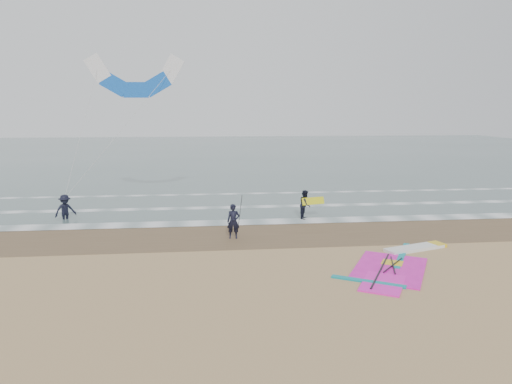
{
  "coord_description": "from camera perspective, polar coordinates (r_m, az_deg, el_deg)",
  "views": [
    {
      "loc": [
        -3.49,
        -14.91,
        5.79
      ],
      "look_at": [
        -1.4,
        5.0,
        2.2
      ],
      "focal_mm": 32.0,
      "sensor_mm": 36.0,
      "label": 1
    }
  ],
  "objects": [
    {
      "name": "held_pole",
      "position": [
        20.8,
        -2.03,
        -2.67
      ],
      "size": [
        0.17,
        0.86,
        1.82
      ],
      "color": "black",
      "rests_on": "ground"
    },
    {
      "name": "wet_sand_band",
      "position": [
        21.98,
        3.36,
        -5.12
      ],
      "size": [
        120.0,
        5.0,
        0.01
      ],
      "primitive_type": "cube",
      "color": "brown",
      "rests_on": "ground"
    },
    {
      "name": "person_walking",
      "position": [
        24.75,
        6.18,
        -1.57
      ],
      "size": [
        0.85,
        0.93,
        1.57
      ],
      "primitive_type": "imported",
      "rotation": [
        0.0,
        0.0,
        1.17
      ],
      "color": "black",
      "rests_on": "ground"
    },
    {
      "name": "ground",
      "position": [
        16.37,
        6.82,
        -10.62
      ],
      "size": [
        120.0,
        120.0,
        0.0
      ],
      "primitive_type": "plane",
      "color": "tan",
      "rests_on": "ground"
    },
    {
      "name": "sea_water",
      "position": [
        63.27,
        -2.83,
        4.92
      ],
      "size": [
        120.0,
        80.0,
        0.02
      ],
      "primitive_type": "cube",
      "color": "#47605E",
      "rests_on": "ground"
    },
    {
      "name": "surf_kite",
      "position": [
        28.7,
        -14.87,
        13.45
      ],
      "size": [
        6.39,
        3.61,
        7.97
      ],
      "color": "white",
      "rests_on": "ground"
    },
    {
      "name": "person_wading",
      "position": [
        26.42,
        -22.79,
        -1.4
      ],
      "size": [
        1.27,
        1.16,
        1.72
      ],
      "primitive_type": "imported",
      "rotation": [
        0.0,
        0.0,
        0.61
      ],
      "color": "black",
      "rests_on": "ground"
    },
    {
      "name": "windsurf_rig",
      "position": [
        18.51,
        17.39,
        -8.42
      ],
      "size": [
        5.92,
        5.6,
        0.14
      ],
      "color": "white",
      "rests_on": "ground"
    },
    {
      "name": "carried_kiteboard",
      "position": [
        24.7,
        7.14,
        -1.11
      ],
      "size": [
        1.3,
        0.51,
        0.39
      ],
      "color": "yellow",
      "rests_on": "ground"
    },
    {
      "name": "foam_waterline",
      "position": [
        26.23,
        1.79,
        -2.52
      ],
      "size": [
        120.0,
        9.15,
        0.02
      ],
      "color": "white",
      "rests_on": "ground"
    },
    {
      "name": "person_standing",
      "position": [
        20.86,
        -2.84,
        -3.69
      ],
      "size": [
        0.62,
        0.43,
        1.6
      ],
      "primitive_type": "imported",
      "rotation": [
        0.0,
        0.0,
        -0.09
      ],
      "color": "black",
      "rests_on": "ground"
    }
  ]
}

